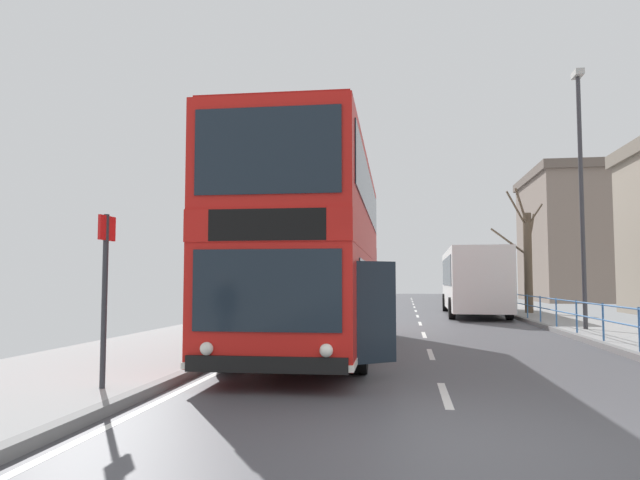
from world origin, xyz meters
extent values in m
cube|color=#48484D|center=(0.00, 0.00, -0.03)|extent=(8.40, 140.00, 0.06)
cube|color=silver|center=(0.00, 2.60, 0.00)|extent=(0.12, 2.00, 0.00)
cube|color=silver|center=(0.00, 7.40, 0.00)|extent=(0.12, 2.00, 0.00)
cube|color=silver|center=(0.00, 12.20, 0.00)|extent=(0.12, 2.00, 0.00)
cube|color=silver|center=(0.00, 17.00, 0.00)|extent=(0.12, 2.00, 0.00)
cube|color=silver|center=(0.00, 21.80, 0.00)|extent=(0.12, 2.00, 0.00)
cube|color=silver|center=(0.00, 26.60, 0.00)|extent=(0.12, 2.00, 0.00)
cube|color=silver|center=(0.00, 31.40, 0.00)|extent=(0.12, 2.00, 0.00)
cube|color=silver|center=(0.00, 36.20, 0.00)|extent=(0.12, 2.00, 0.00)
cube|color=silver|center=(0.00, 41.00, 0.00)|extent=(0.12, 2.00, 0.00)
cube|color=silver|center=(0.00, 45.80, 0.00)|extent=(0.12, 2.00, 0.00)
cube|color=silver|center=(0.00, 50.60, 0.00)|extent=(0.12, 2.00, 0.00)
cube|color=silver|center=(-3.95, 0.00, 0.00)|extent=(0.12, 133.00, 0.00)
cube|color=slate|center=(-4.30, 0.00, 0.07)|extent=(0.20, 140.00, 0.14)
cube|color=red|center=(-2.67, 7.55, 1.30)|extent=(2.72, 10.83, 1.90)
cube|color=red|center=(-2.67, 7.55, 2.50)|extent=(2.74, 10.88, 0.50)
cube|color=red|center=(-2.67, 7.55, 3.62)|extent=(2.72, 10.83, 1.74)
cube|color=#A91511|center=(-2.67, 7.55, 4.53)|extent=(2.64, 10.51, 0.08)
cube|color=#19232D|center=(-2.59, 2.14, 1.53)|extent=(2.24, 0.07, 1.22)
cube|color=black|center=(-2.59, 2.14, 2.50)|extent=(1.78, 0.06, 0.48)
cube|color=#19232D|center=(-2.59, 2.14, 3.62)|extent=(2.24, 0.07, 1.32)
cube|color=black|center=(-2.59, 2.14, 0.45)|extent=(2.42, 0.12, 0.24)
cube|color=white|center=(-2.67, 7.55, 0.41)|extent=(2.75, 10.88, 0.10)
cube|color=#19232D|center=(-1.39, 7.84, 1.57)|extent=(0.16, 8.42, 0.99)
cube|color=#19232D|center=(-1.39, 7.57, 3.71)|extent=(0.18, 9.71, 1.04)
cube|color=#19232D|center=(-3.96, 7.80, 1.57)|extent=(0.16, 8.42, 0.99)
cube|color=#19232D|center=(-3.96, 7.53, 3.71)|extent=(0.18, 9.71, 1.04)
sphere|color=white|center=(-1.69, 2.14, 0.67)|extent=(0.20, 0.20, 0.20)
sphere|color=white|center=(-3.48, 2.11, 0.67)|extent=(0.20, 0.20, 0.20)
cube|color=#19232D|center=(-1.05, 3.23, 1.17)|extent=(0.67, 0.50, 1.64)
cube|color=black|center=(-1.39, 3.53, 1.17)|extent=(0.11, 0.90, 1.64)
cylinder|color=black|center=(-1.40, 4.38, 0.52)|extent=(0.32, 1.04, 1.04)
cylinder|color=black|center=(-3.85, 4.34, 0.52)|extent=(0.32, 1.04, 1.04)
cylinder|color=black|center=(-1.51, 11.07, 0.52)|extent=(0.32, 1.04, 1.04)
cylinder|color=black|center=(-3.96, 11.03, 0.52)|extent=(0.32, 1.04, 1.04)
cube|color=white|center=(2.73, 23.28, 1.73)|extent=(2.77, 10.69, 2.82)
cube|color=#19232D|center=(1.47, 23.31, 2.12)|extent=(0.25, 9.04, 1.35)
cube|color=#19232D|center=(4.00, 23.24, 2.12)|extent=(0.25, 9.04, 1.35)
cube|color=#19232D|center=(2.87, 28.61, 2.01)|extent=(2.16, 0.08, 1.69)
cylinder|color=black|center=(1.61, 26.62, 0.48)|extent=(0.30, 0.97, 0.96)
cylinder|color=black|center=(4.02, 26.56, 0.48)|extent=(0.30, 0.97, 0.96)
cylinder|color=black|center=(1.44, 19.79, 0.48)|extent=(0.30, 0.97, 0.96)
cylinder|color=black|center=(3.85, 19.73, 0.48)|extent=(0.30, 0.97, 0.96)
cylinder|color=#386BA8|center=(4.45, 7.31, 0.62)|extent=(0.05, 0.05, 0.96)
cylinder|color=#386BA8|center=(4.45, 9.65, 0.62)|extent=(0.05, 0.05, 0.96)
cylinder|color=#386BA8|center=(4.45, 11.98, 0.62)|extent=(0.05, 0.05, 0.96)
cylinder|color=#386BA8|center=(4.45, 14.31, 0.62)|extent=(0.05, 0.05, 0.96)
cylinder|color=#386BA8|center=(4.45, 16.65, 0.62)|extent=(0.05, 0.05, 0.96)
cylinder|color=#386BA8|center=(4.45, 18.98, 0.62)|extent=(0.05, 0.05, 0.96)
cylinder|color=#386BA8|center=(4.45, 21.32, 0.62)|extent=(0.05, 0.05, 0.96)
cylinder|color=#386BA8|center=(4.45, 23.65, 0.62)|extent=(0.05, 0.05, 0.96)
cylinder|color=#386BA8|center=(4.45, 10.81, 1.06)|extent=(0.04, 25.68, 0.04)
cylinder|color=#386BA8|center=(4.45, 10.81, 0.67)|extent=(0.04, 25.68, 0.04)
cylinder|color=#2D2D33|center=(-4.86, 1.64, 1.39)|extent=(0.08, 0.08, 2.50)
cube|color=red|center=(-4.86, 1.66, 2.44)|extent=(0.04, 0.44, 0.36)
cylinder|color=#38383D|center=(5.13, 13.48, 4.24)|extent=(0.14, 0.14, 8.21)
cube|color=#B2B2AD|center=(5.13, 13.48, 8.47)|extent=(0.28, 0.60, 0.20)
cylinder|color=brown|center=(5.33, 23.03, 2.55)|extent=(0.39, 0.39, 4.83)
cylinder|color=brown|center=(4.55, 23.50, 3.60)|extent=(1.66, 1.05, 1.47)
cylinder|color=brown|center=(5.59, 23.49, 4.09)|extent=(0.67, 1.06, 1.87)
cylinder|color=brown|center=(4.94, 22.24, 5.16)|extent=(0.92, 1.70, 1.62)
cylinder|color=brown|center=(5.65, 22.81, 4.81)|extent=(0.73, 0.55, 1.10)
cylinder|color=brown|center=(4.81, 22.68, 5.09)|extent=(1.16, 0.81, 1.77)
cube|color=slate|center=(15.19, 44.43, 5.01)|extent=(10.61, 11.96, 10.02)
cube|color=#5F534B|center=(15.19, 44.43, 10.37)|extent=(11.04, 12.44, 0.70)
camera|label=1|loc=(-0.56, -6.22, 1.67)|focal=32.62mm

